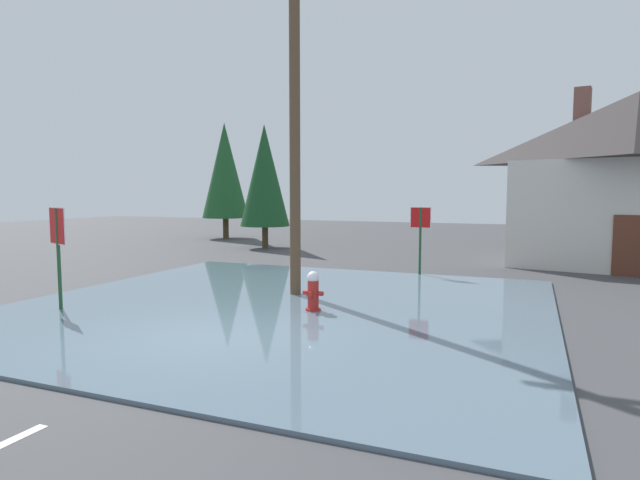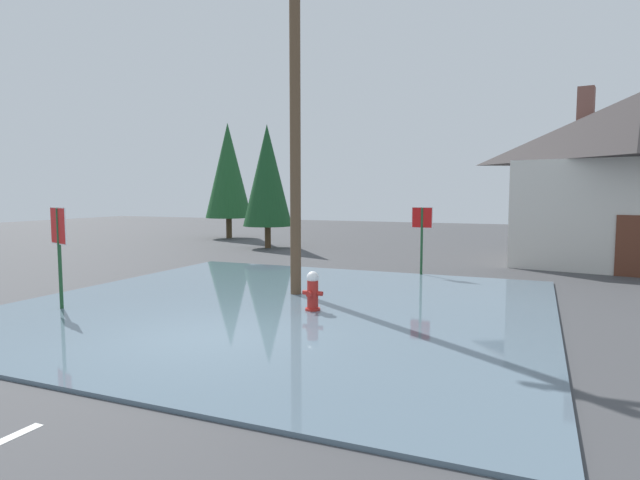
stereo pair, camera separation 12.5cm
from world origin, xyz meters
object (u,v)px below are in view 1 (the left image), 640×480
stop_sign_far (420,227)px  pine_tree_tall_left (265,176)px  pine_tree_mid_left (225,171)px  stop_sign_near (58,237)px  utility_pole (295,114)px  fire_hydrant (313,293)px  house (635,176)px

stop_sign_far → pine_tree_tall_left: bearing=146.2°
pine_tree_mid_left → stop_sign_near: bearing=-68.6°
utility_pole → pine_tree_tall_left: (-6.49, 10.47, -1.17)m
stop_sign_far → pine_tree_tall_left: pine_tree_tall_left is taller
stop_sign_near → pine_tree_tall_left: (-2.29, 14.15, 1.83)m
pine_tree_tall_left → stop_sign_near: bearing=-80.8°
fire_hydrant → stop_sign_far: bearing=79.2°
stop_sign_near → pine_tree_mid_left: pine_tree_mid_left is taller
stop_sign_near → stop_sign_far: stop_sign_near is taller
utility_pole → stop_sign_far: utility_pole is taller
stop_sign_near → fire_hydrant: 5.91m
stop_sign_far → pine_tree_tall_left: size_ratio=0.37×
house → pine_tree_tall_left: house is taller
stop_sign_near → fire_hydrant: (5.40, 2.06, -1.26)m
utility_pole → pine_tree_tall_left: bearing=121.8°
utility_pole → pine_tree_mid_left: utility_pole is taller
stop_sign_far → house: bearing=38.1°
stop_sign_near → utility_pole: 6.35m
stop_sign_near → house: (13.37, 13.56, 1.59)m
fire_hydrant → house: bearing=55.3°
utility_pole → pine_tree_mid_left: bearing=128.0°
pine_tree_mid_left → house: bearing=-12.8°
utility_pole → pine_tree_tall_left: size_ratio=1.51×
utility_pole → pine_tree_mid_left: (-11.32, 14.52, -0.70)m
utility_pole → stop_sign_far: (2.37, 4.54, -3.13)m
stop_sign_far → house: house is taller
utility_pole → pine_tree_tall_left: 12.37m
house → pine_tree_mid_left: (-20.49, 4.64, 0.72)m
utility_pole → pine_tree_mid_left: 18.42m
stop_sign_near → fire_hydrant: stop_sign_near is taller
pine_tree_tall_left → fire_hydrant: bearing=-57.6°
stop_sign_near → pine_tree_tall_left: bearing=99.2°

